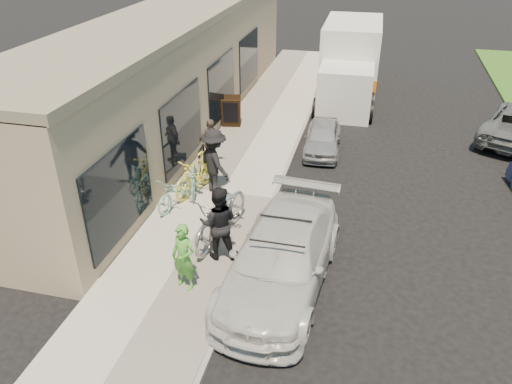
{
  "coord_description": "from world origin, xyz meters",
  "views": [
    {
      "loc": [
        1.96,
        -9.0,
        7.29
      ],
      "look_at": [
        -0.64,
        1.68,
        1.05
      ],
      "focal_mm": 35.0,
      "sensor_mm": 36.0,
      "label": 1
    }
  ],
  "objects_px": {
    "woman_rider": "(184,257)",
    "bystander_b": "(211,143)",
    "bike_rack": "(202,158)",
    "moving_truck": "(350,65)",
    "man_standing": "(219,223)",
    "sedan_white": "(281,257)",
    "sedan_silver": "(323,137)",
    "tandem_bike": "(222,215)",
    "bystander_a": "(215,162)",
    "cruiser_bike_a": "(194,180)",
    "cruiser_bike_c": "(195,174)",
    "sandwich_board": "(231,112)",
    "cruiser_bike_b": "(178,190)"
  },
  "relations": [
    {
      "from": "sedan_white",
      "to": "bystander_a",
      "type": "height_order",
      "value": "bystander_a"
    },
    {
      "from": "tandem_bike",
      "to": "bystander_b",
      "type": "bearing_deg",
      "value": 122.37
    },
    {
      "from": "cruiser_bike_a",
      "to": "bystander_b",
      "type": "bearing_deg",
      "value": 78.73
    },
    {
      "from": "man_standing",
      "to": "tandem_bike",
      "type": "bearing_deg",
      "value": -90.95
    },
    {
      "from": "cruiser_bike_c",
      "to": "bystander_b",
      "type": "xyz_separation_m",
      "value": [
        -0.11,
        1.73,
        0.21
      ]
    },
    {
      "from": "cruiser_bike_a",
      "to": "bike_rack",
      "type": "bearing_deg",
      "value": 84.18
    },
    {
      "from": "bystander_b",
      "to": "woman_rider",
      "type": "bearing_deg",
      "value": -119.61
    },
    {
      "from": "bike_rack",
      "to": "tandem_bike",
      "type": "bearing_deg",
      "value": -62.81
    },
    {
      "from": "tandem_bike",
      "to": "bystander_a",
      "type": "bearing_deg",
      "value": 122.06
    },
    {
      "from": "moving_truck",
      "to": "woman_rider",
      "type": "distance_m",
      "value": 14.32
    },
    {
      "from": "woman_rider",
      "to": "bystander_b",
      "type": "bearing_deg",
      "value": 119.4
    },
    {
      "from": "man_standing",
      "to": "bystander_b",
      "type": "height_order",
      "value": "man_standing"
    },
    {
      "from": "sedan_silver",
      "to": "man_standing",
      "type": "distance_m",
      "value": 6.97
    },
    {
      "from": "woman_rider",
      "to": "man_standing",
      "type": "height_order",
      "value": "man_standing"
    },
    {
      "from": "bike_rack",
      "to": "bystander_a",
      "type": "bearing_deg",
      "value": -51.81
    },
    {
      "from": "sandwich_board",
      "to": "sedan_white",
      "type": "relative_size",
      "value": 0.22
    },
    {
      "from": "moving_truck",
      "to": "bystander_b",
      "type": "height_order",
      "value": "moving_truck"
    },
    {
      "from": "bike_rack",
      "to": "man_standing",
      "type": "height_order",
      "value": "man_standing"
    },
    {
      "from": "man_standing",
      "to": "cruiser_bike_b",
      "type": "relative_size",
      "value": 1.04
    },
    {
      "from": "sandwich_board",
      "to": "cruiser_bike_c",
      "type": "relative_size",
      "value": 0.6
    },
    {
      "from": "moving_truck",
      "to": "sandwich_board",
      "type": "bearing_deg",
      "value": -128.86
    },
    {
      "from": "cruiser_bike_a",
      "to": "bystander_b",
      "type": "distance_m",
      "value": 1.89
    },
    {
      "from": "bike_rack",
      "to": "sandwich_board",
      "type": "relative_size",
      "value": 0.8
    },
    {
      "from": "bike_rack",
      "to": "bystander_b",
      "type": "height_order",
      "value": "bystander_b"
    },
    {
      "from": "sandwich_board",
      "to": "man_standing",
      "type": "relative_size",
      "value": 0.62
    },
    {
      "from": "sedan_silver",
      "to": "tandem_bike",
      "type": "relative_size",
      "value": 1.16
    },
    {
      "from": "sedan_silver",
      "to": "man_standing",
      "type": "relative_size",
      "value": 1.62
    },
    {
      "from": "bike_rack",
      "to": "moving_truck",
      "type": "bearing_deg",
      "value": 67.79
    },
    {
      "from": "bike_rack",
      "to": "sedan_silver",
      "type": "height_order",
      "value": "bike_rack"
    },
    {
      "from": "cruiser_bike_b",
      "to": "bystander_b",
      "type": "height_order",
      "value": "bystander_b"
    },
    {
      "from": "bike_rack",
      "to": "woman_rider",
      "type": "bearing_deg",
      "value": -74.86
    },
    {
      "from": "man_standing",
      "to": "bystander_a",
      "type": "relative_size",
      "value": 0.95
    },
    {
      "from": "bystander_b",
      "to": "man_standing",
      "type": "bearing_deg",
      "value": -111.84
    },
    {
      "from": "bystander_b",
      "to": "bystander_a",
      "type": "bearing_deg",
      "value": -109.94
    },
    {
      "from": "sedan_white",
      "to": "moving_truck",
      "type": "relative_size",
      "value": 0.8
    },
    {
      "from": "sandwich_board",
      "to": "woman_rider",
      "type": "xyz_separation_m",
      "value": [
        1.6,
        -9.07,
        0.2
      ]
    },
    {
      "from": "moving_truck",
      "to": "cruiser_bike_c",
      "type": "xyz_separation_m",
      "value": [
        -3.51,
        -10.12,
        -0.67
      ]
    },
    {
      "from": "sedan_white",
      "to": "sandwich_board",
      "type": "bearing_deg",
      "value": 117.03
    },
    {
      "from": "man_standing",
      "to": "sedan_white",
      "type": "bearing_deg",
      "value": 149.5
    },
    {
      "from": "sandwich_board",
      "to": "cruiser_bike_a",
      "type": "height_order",
      "value": "sandwich_board"
    },
    {
      "from": "tandem_bike",
      "to": "cruiser_bike_c",
      "type": "height_order",
      "value": "tandem_bike"
    },
    {
      "from": "sandwich_board",
      "to": "cruiser_bike_b",
      "type": "distance_m",
      "value": 5.89
    },
    {
      "from": "woman_rider",
      "to": "man_standing",
      "type": "distance_m",
      "value": 1.3
    },
    {
      "from": "woman_rider",
      "to": "bystander_b",
      "type": "xyz_separation_m",
      "value": [
        -1.3,
        5.73,
        0.01
      ]
    },
    {
      "from": "sedan_white",
      "to": "moving_truck",
      "type": "bearing_deg",
      "value": 92.34
    },
    {
      "from": "bike_rack",
      "to": "man_standing",
      "type": "bearing_deg",
      "value": -65.39
    },
    {
      "from": "sedan_white",
      "to": "man_standing",
      "type": "bearing_deg",
      "value": 166.75
    },
    {
      "from": "sedan_white",
      "to": "tandem_bike",
      "type": "xyz_separation_m",
      "value": [
        -1.72,
        1.21,
        0.1
      ]
    },
    {
      "from": "cruiser_bike_b",
      "to": "woman_rider",
      "type": "bearing_deg",
      "value": -52.74
    },
    {
      "from": "woman_rider",
      "to": "sandwich_board",
      "type": "bearing_deg",
      "value": 116.67
    }
  ]
}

